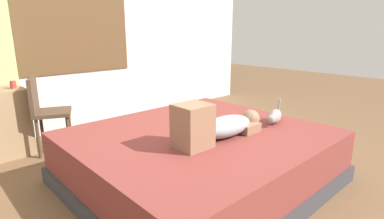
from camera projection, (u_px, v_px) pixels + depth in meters
name	position (u px, v px, depth m)	size (l,w,h in m)	color
ground_plane	(207.00, 188.00, 2.67)	(16.00, 16.00, 0.00)	brown
back_wall_with_window	(75.00, 22.00, 4.07)	(6.40, 0.14, 2.90)	silver
bed	(199.00, 157.00, 2.75)	(2.13, 1.94, 0.48)	#38383D
person_lying	(218.00, 125.00, 2.50)	(0.94, 0.28, 0.34)	#8C939E
cat	(275.00, 117.00, 2.92)	(0.34, 0.19, 0.21)	gray
cup	(13.00, 85.00, 3.26)	(0.06, 0.06, 0.08)	#B23D38
chair_by_desk	(45.00, 109.00, 3.34)	(0.50, 0.50, 0.86)	#4C3828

